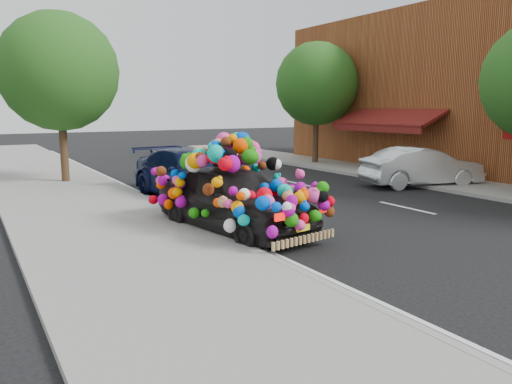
% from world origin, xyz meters
% --- Properties ---
extents(ground, '(100.00, 100.00, 0.00)m').
position_xyz_m(ground, '(0.00, 0.00, 0.00)').
color(ground, black).
rests_on(ground, ground).
extents(sidewalk, '(4.00, 60.00, 0.12)m').
position_xyz_m(sidewalk, '(-4.30, 0.00, 0.06)').
color(sidewalk, gray).
rests_on(sidewalk, ground).
extents(kerb, '(0.15, 60.00, 0.13)m').
position_xyz_m(kerb, '(-2.35, 0.00, 0.07)').
color(kerb, gray).
rests_on(kerb, ground).
extents(footpath_far, '(3.00, 40.00, 0.12)m').
position_xyz_m(footpath_far, '(8.20, 3.00, 0.06)').
color(footpath_far, gray).
rests_on(footpath_far, ground).
extents(lane_markings, '(6.00, 50.00, 0.01)m').
position_xyz_m(lane_markings, '(3.60, 0.00, 0.01)').
color(lane_markings, silver).
rests_on(lane_markings, ground).
extents(tree_near_sidewalk, '(4.20, 4.20, 6.13)m').
position_xyz_m(tree_near_sidewalk, '(-3.80, 9.50, 4.02)').
color(tree_near_sidewalk, '#332114').
rests_on(tree_near_sidewalk, ground).
extents(tree_far_b, '(4.00, 4.00, 5.90)m').
position_xyz_m(tree_far_b, '(8.00, 10.00, 3.89)').
color(tree_far_b, '#332114').
rests_on(tree_far_b, ground).
extents(plush_art_car, '(2.82, 4.88, 2.15)m').
position_xyz_m(plush_art_car, '(-1.80, 0.16, 1.10)').
color(plush_art_car, black).
rests_on(plush_art_car, ground).
extents(navy_sedan, '(2.64, 5.36, 1.50)m').
position_xyz_m(navy_sedan, '(-0.95, 4.50, 0.75)').
color(navy_sedan, '#090F33').
rests_on(navy_sedan, ground).
extents(silver_hatchback, '(4.48, 2.58, 1.40)m').
position_xyz_m(silver_hatchback, '(7.00, 2.49, 0.70)').
color(silver_hatchback, silver).
rests_on(silver_hatchback, ground).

